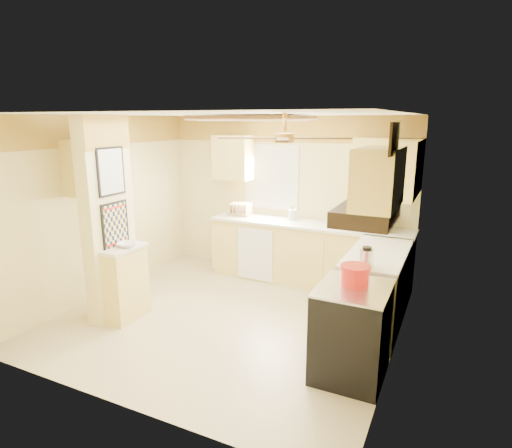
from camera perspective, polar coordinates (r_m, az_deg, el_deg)
The scene contains 34 objects.
floor at distance 5.55m, azimuth -3.67°, elevation -12.38°, with size 4.00×4.00×0.00m, color beige.
ceiling at distance 4.98m, azimuth -4.12°, elevation 14.40°, with size 4.00×4.00×0.00m, color white.
wall_back at distance 6.80m, azimuth 4.00°, elevation 3.65°, with size 4.00×4.00×0.00m, color beige.
wall_front at distance 3.66m, azimuth -18.71°, elevation -6.02°, with size 4.00×4.00×0.00m, color beige.
wall_left at distance 6.33m, azimuth -19.88°, elevation 2.09°, with size 3.80×3.80×0.00m, color beige.
wall_right at distance 4.52m, azimuth 18.84°, elevation -2.30°, with size 3.80×3.80×0.00m, color beige.
wallpaper_border at distance 6.68m, azimuth 4.09°, elevation 12.52°, with size 4.00×0.02×0.40m, color #FFCC4B.
partition_column at distance 5.50m, azimuth -19.13°, elevation 0.47°, with size 0.20×0.70×2.50m, color beige.
partition_ledge at distance 5.58m, azimuth -16.85°, elevation -7.77°, with size 0.25×0.55×0.90m, color #FFE075.
ledge_top at distance 5.43m, azimuth -17.20°, elevation -3.14°, with size 0.28×0.58×0.04m, color silver.
lower_cabinets_back at distance 6.56m, azimuth 6.98°, elevation -4.02°, with size 3.00×0.60×0.90m, color #FFE075.
lower_cabinets_right at distance 5.37m, azimuth 15.79°, elevation -8.54°, with size 0.60×1.40×0.90m, color #FFE075.
countertop_back at distance 6.42m, azimuth 7.08°, elevation -0.05°, with size 3.04×0.64×0.04m, color silver.
countertop_right at distance 5.22m, azimuth 16.02°, elevation -3.74°, with size 0.64×1.44×0.04m, color silver.
dishwasher_panel at distance 6.55m, azimuth -0.14°, elevation -4.10°, with size 0.58×0.02×0.80m, color white.
window at distance 6.84m, azimuth 2.04°, elevation 6.27°, with size 0.92×0.02×1.02m.
upper_cab_back_left at distance 6.93m, azimuth -3.09°, elevation 8.85°, with size 0.60×0.35×0.70m, color #FFE075.
upper_cab_back_right at distance 6.15m, azimuth 17.13°, elevation 7.65°, with size 0.90×0.35×0.70m, color #FFE075.
upper_cab_right at distance 5.65m, azimuth 19.15°, elevation 7.00°, with size 0.35×1.00×0.70m, color #FFE075.
upper_cab_left_wall at distance 5.95m, azimuth -20.86°, elevation 7.16°, with size 0.35×0.75×0.70m, color #FFE075.
upper_cab_over_stove at distance 3.87m, azimuth 16.04°, elevation 5.92°, with size 0.35×0.76×0.52m, color #FFE075.
stove at distance 4.34m, azimuth 12.63°, elevation -13.75°, with size 0.68×0.77×0.92m.
range_hood at distance 3.94m, azimuth 14.50°, elevation 1.26°, with size 0.50×0.76×0.14m, color black.
poster_menu at distance 5.32m, azimuth -18.77°, elevation 6.66°, with size 0.02×0.42×0.57m.
poster_nashville at distance 5.43m, azimuth -18.25°, elevation -0.15°, with size 0.02×0.42×0.57m.
ceiling_light_panel at distance 5.38m, azimuth -0.44°, elevation 13.91°, with size 1.35×0.95×0.06m.
ceiling_fan at distance 3.92m, azimuth 3.78°, elevation 11.45°, with size 1.15×1.15×0.26m.
vent_grate at distance 3.47m, azimuth 17.97°, elevation 10.76°, with size 0.02×0.40×0.25m, color black.
microwave at distance 6.19m, azimuth 15.21°, elevation 0.66°, with size 0.54×0.36×0.30m, color white.
bowl at distance 5.42m, azimuth -16.83°, elevation -2.64°, with size 0.22×0.22×0.05m, color white.
dutch_oven at distance 4.18m, azimuth 13.09°, elevation -6.63°, with size 0.29×0.29×0.19m.
kettle at distance 4.60m, azimuth 14.53°, elevation -4.40°, with size 0.15×0.15×0.22m.
dish_rack at distance 6.90m, azimuth -2.09°, elevation 1.78°, with size 0.35×0.27×0.20m.
utensil_crock at distance 6.61m, azimuth 4.88°, elevation 1.30°, with size 0.12×0.12×0.24m.
Camera 1 is at (2.46, -4.33, 2.44)m, focal length 30.00 mm.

